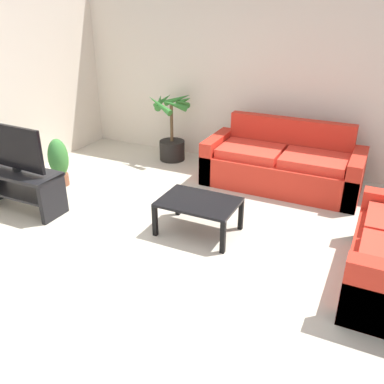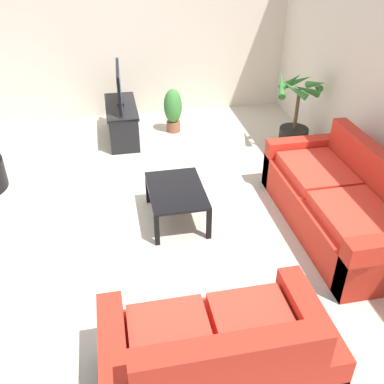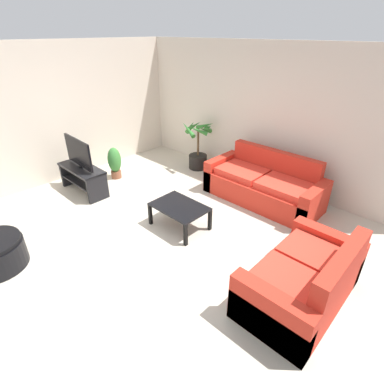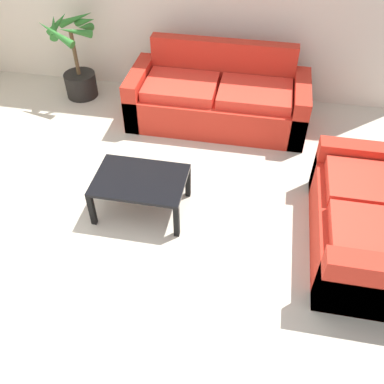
# 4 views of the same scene
# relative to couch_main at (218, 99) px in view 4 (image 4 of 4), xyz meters

# --- Properties ---
(ground_plane) EXTENTS (6.60, 6.60, 0.00)m
(ground_plane) POSITION_rel_couch_main_xyz_m (-0.67, -2.28, -0.30)
(ground_plane) COLOR beige
(couch_main) EXTENTS (2.13, 0.90, 0.90)m
(couch_main) POSITION_rel_couch_main_xyz_m (0.00, 0.00, 0.00)
(couch_main) COLOR red
(couch_main) RESTS_ON ground
(couch_loveseat) EXTENTS (0.90, 1.57, 0.90)m
(couch_loveseat) POSITION_rel_couch_main_xyz_m (1.61, -1.76, -0.00)
(couch_loveseat) COLOR red
(couch_loveseat) RESTS_ON ground
(coffee_table) EXTENTS (0.87, 0.60, 0.40)m
(coffee_table) POSITION_rel_couch_main_xyz_m (-0.51, -1.68, 0.04)
(coffee_table) COLOR black
(coffee_table) RESTS_ON ground
(potted_palm) EXTENTS (0.69, 0.73, 1.09)m
(potted_palm) POSITION_rel_couch_main_xyz_m (-1.89, 0.27, 0.14)
(potted_palm) COLOR black
(potted_palm) RESTS_ON ground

